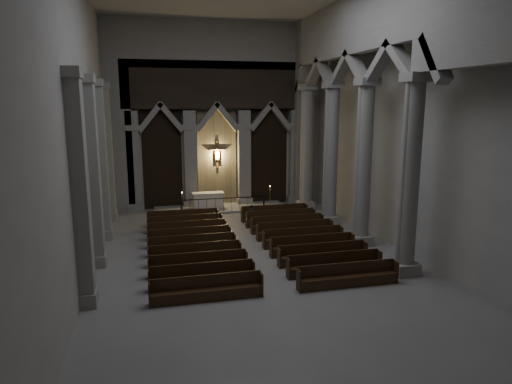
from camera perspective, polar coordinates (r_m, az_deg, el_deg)
room at (r=18.88m, az=0.43°, el=13.23°), size 24.00×24.10×12.00m
sanctuary_wall at (r=30.19m, az=-4.94°, el=10.55°), size 14.00×0.77×12.00m
right_arcade at (r=22.08m, az=13.93°, el=13.20°), size 1.00×24.00×12.00m
left_pilasters at (r=22.13m, az=-19.12°, el=2.73°), size 0.60×13.00×8.03m
sanctuary_step at (r=30.06m, az=-4.46°, el=-2.03°), size 8.50×2.60×0.15m
altar at (r=29.77m, az=-6.02°, el=-1.02°), size 2.02×0.81×1.02m
altar_rail at (r=28.74m, az=-4.09°, el=-1.37°), size 5.34×0.09×1.05m
candle_stand_left at (r=28.41m, az=-9.19°, el=-2.21°), size 0.26×0.26×1.53m
candle_stand_right at (r=29.79m, az=1.75°, el=-1.42°), size 0.27×0.27×1.58m
pews at (r=21.84m, az=-0.86°, el=-6.50°), size 9.43×10.74×0.90m
worshipper at (r=26.34m, az=-0.50°, el=-2.81°), size 0.41×0.27×1.12m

